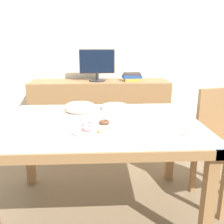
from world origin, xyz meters
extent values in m
plane|color=#7A664C|center=(0.00, 0.00, 0.00)|extent=(12.00, 12.00, 0.00)
cube|color=silver|center=(0.00, 1.61, 1.30)|extent=(8.00, 0.10, 2.60)
cube|color=silver|center=(0.00, 0.00, 0.74)|extent=(1.42, 0.95, 0.04)
cube|color=olive|center=(0.00, -0.45, 0.69)|extent=(1.46, 0.08, 0.06)
cube|color=olive|center=(0.00, 0.45, 0.69)|extent=(1.46, 0.08, 0.06)
cube|color=olive|center=(-0.69, 0.00, 0.69)|extent=(0.08, 0.98, 0.06)
cube|color=olive|center=(0.69, 0.00, 0.69)|extent=(0.08, 0.98, 0.06)
cube|color=olive|center=(0.66, -0.43, 0.35)|extent=(0.07, 0.07, 0.70)
cube|color=olive|center=(-0.66, 0.43, 0.35)|extent=(0.07, 0.07, 0.70)
cube|color=olive|center=(0.66, 0.43, 0.35)|extent=(0.07, 0.07, 0.70)
cube|color=olive|center=(1.00, 0.25, 0.71)|extent=(0.40, 0.13, 0.45)
cube|color=olive|center=(0.91, -0.16, 0.23)|extent=(0.05, 0.05, 0.45)
cube|color=olive|center=(0.82, 0.21, 0.23)|extent=(0.05, 0.05, 0.45)
cube|color=olive|center=(0.00, 1.31, 0.42)|extent=(1.69, 0.44, 0.84)
cylinder|color=#262628|center=(-0.03, 1.31, 0.85)|extent=(0.20, 0.20, 0.02)
cylinder|color=#262628|center=(-0.03, 1.31, 0.90)|extent=(0.04, 0.04, 0.09)
cube|color=#262628|center=(-0.03, 1.31, 1.08)|extent=(0.42, 0.02, 0.28)
cube|color=black|center=(-0.03, 1.30, 1.08)|extent=(0.40, 0.00, 0.26)
cube|color=#B29933|center=(0.40, 1.31, 0.86)|extent=(0.19, 0.16, 0.03)
cube|color=#23478C|center=(0.40, 1.31, 0.90)|extent=(0.24, 0.16, 0.04)
cube|color=#3F3838|center=(0.40, 1.31, 0.93)|extent=(0.20, 0.14, 0.03)
cylinder|color=silver|center=(-0.16, 0.21, 0.76)|extent=(0.28, 0.28, 0.01)
torus|color=beige|center=(-0.16, 0.21, 0.80)|extent=(0.25, 0.25, 0.06)
cylinder|color=silver|center=(-0.01, -0.22, 0.76)|extent=(0.36, 0.36, 0.01)
torus|color=white|center=(0.08, -0.22, 0.78)|extent=(0.07, 0.07, 0.02)
torus|color=brown|center=(0.03, -0.13, 0.78)|extent=(0.07, 0.07, 0.03)
torus|color=pink|center=(-0.08, -0.16, 0.78)|extent=(0.08, 0.08, 0.02)
torus|color=pink|center=(-0.08, -0.25, 0.78)|extent=(0.08, 0.08, 0.03)
torus|color=#EAD184|center=(0.01, -0.29, 0.78)|extent=(0.07, 0.07, 0.02)
cylinder|color=silver|center=(0.13, 0.29, 0.76)|extent=(0.21, 0.21, 0.01)
cylinder|color=silver|center=(0.13, 0.29, 0.77)|extent=(0.21, 0.21, 0.01)
cylinder|color=silver|center=(0.13, 0.29, 0.78)|extent=(0.21, 0.21, 0.01)
cylinder|color=silver|center=(0.13, 0.29, 0.79)|extent=(0.21, 0.21, 0.01)
cylinder|color=silver|center=(-0.38, 0.01, 0.76)|extent=(0.04, 0.04, 0.02)
cylinder|color=white|center=(-0.38, 0.01, 0.77)|extent=(0.03, 0.03, 0.00)
cone|color=#F9B74C|center=(-0.38, 0.01, 0.78)|extent=(0.01, 0.01, 0.02)
cylinder|color=silver|center=(-0.25, -0.17, 0.76)|extent=(0.04, 0.04, 0.02)
cylinder|color=white|center=(-0.25, -0.17, 0.77)|extent=(0.03, 0.03, 0.00)
cone|color=#F9B74C|center=(-0.25, -0.17, 0.78)|extent=(0.01, 0.01, 0.02)
cylinder|color=silver|center=(-0.23, -0.06, 0.76)|extent=(0.04, 0.04, 0.02)
cylinder|color=white|center=(-0.23, -0.06, 0.77)|extent=(0.03, 0.03, 0.00)
cone|color=#F9B74C|center=(-0.23, -0.06, 0.78)|extent=(0.01, 0.01, 0.02)
cylinder|color=silver|center=(0.44, 0.04, 0.76)|extent=(0.04, 0.04, 0.02)
cylinder|color=white|center=(0.44, 0.04, 0.77)|extent=(0.03, 0.03, 0.00)
cone|color=#F9B74C|center=(0.44, 0.04, 0.78)|extent=(0.01, 0.01, 0.02)
cylinder|color=silver|center=(0.51, -0.35, 0.76)|extent=(0.04, 0.04, 0.02)
cylinder|color=white|center=(0.51, -0.35, 0.77)|extent=(0.03, 0.03, 0.00)
cone|color=#F9B74C|center=(0.51, -0.35, 0.78)|extent=(0.01, 0.01, 0.02)
camera|label=1|loc=(0.00, -1.74, 1.31)|focal=40.00mm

